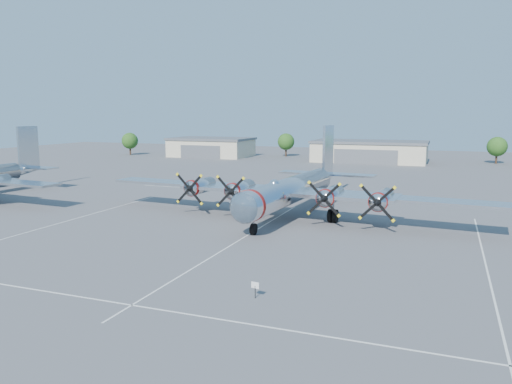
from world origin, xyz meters
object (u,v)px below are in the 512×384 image
(tree_east, at_px, (497,147))
(info_placard, at_px, (255,287))
(hangar_west, at_px, (211,147))
(tree_far_west, at_px, (130,141))
(tree_west, at_px, (286,142))
(hangar_center, at_px, (370,151))
(main_bomber_b29, at_px, (293,215))

(tree_east, relative_size, info_placard, 5.94)
(hangar_west, bearing_deg, tree_east, 4.60)
(tree_far_west, bearing_deg, tree_east, 5.71)
(tree_west, distance_m, info_placard, 112.66)
(hangar_center, xyz_separation_m, info_placard, (7.00, -99.92, -1.93))
(hangar_west, bearing_deg, hangar_center, -0.00)
(tree_west, xyz_separation_m, tree_east, (55.00, -2.00, 0.00))
(tree_east, height_order, main_bomber_b29, tree_east)
(hangar_center, bearing_deg, tree_west, 162.18)
(hangar_west, height_order, main_bomber_b29, hangar_west)
(tree_east, bearing_deg, main_bomber_b29, -110.11)
(hangar_center, height_order, main_bomber_b29, hangar_center)
(main_bomber_b29, bearing_deg, hangar_west, 126.90)
(tree_far_west, xyz_separation_m, tree_east, (100.00, 10.00, 0.00))
(tree_west, bearing_deg, hangar_west, -158.11)
(hangar_west, distance_m, main_bomber_b29, 85.90)
(hangar_west, height_order, tree_west, tree_west)
(hangar_west, xyz_separation_m, tree_far_west, (-25.00, -3.96, 1.51))
(tree_far_west, xyz_separation_m, info_placard, (77.00, -95.96, -3.44))
(tree_east, distance_m, main_bomber_b29, 83.51)
(tree_west, distance_m, main_bomber_b29, 84.63)
(tree_far_west, bearing_deg, main_bomber_b29, -43.77)
(hangar_center, xyz_separation_m, tree_far_west, (-70.00, -3.96, 1.51))
(tree_east, xyz_separation_m, info_placard, (-23.00, -105.96, -3.44))
(tree_east, distance_m, info_placard, 108.48)
(info_placard, bearing_deg, main_bomber_b29, 110.41)
(tree_far_west, xyz_separation_m, main_bomber_b29, (71.33, -68.32, -4.22))
(hangar_west, bearing_deg, main_bomber_b29, -57.34)
(tree_east, bearing_deg, info_placard, -102.25)
(hangar_center, distance_m, main_bomber_b29, 72.35)
(tree_east, height_order, info_placard, tree_east)
(hangar_west, xyz_separation_m, tree_east, (75.00, 6.04, 1.51))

